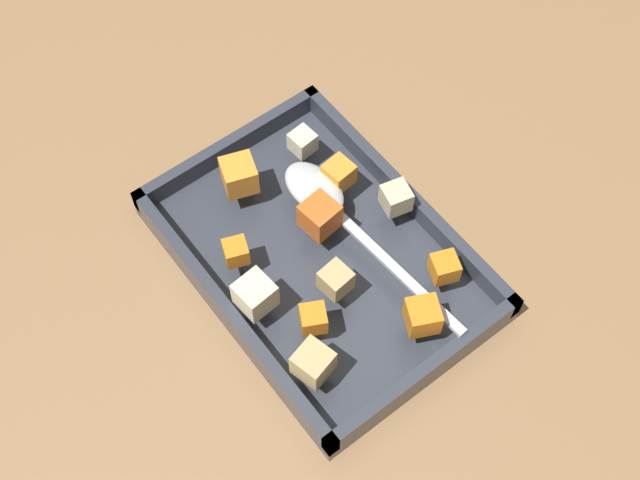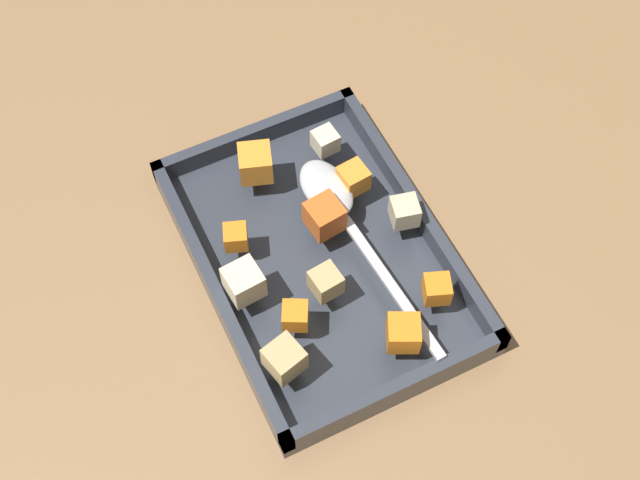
% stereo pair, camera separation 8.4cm
% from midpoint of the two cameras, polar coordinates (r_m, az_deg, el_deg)
% --- Properties ---
extents(ground_plane, '(4.00, 4.00, 0.00)m').
position_cam_midpoint_polar(ground_plane, '(0.89, -3.17, -0.84)').
color(ground_plane, '#936D47').
extents(baking_dish, '(0.34, 0.24, 0.04)m').
position_cam_midpoint_polar(baking_dish, '(0.87, -2.74, -1.50)').
color(baking_dish, '#333842').
rests_on(baking_dish, ground_plane).
extents(carrot_chunk_heap_top, '(0.04, 0.04, 0.03)m').
position_cam_midpoint_polar(carrot_chunk_heap_top, '(0.80, 3.87, -5.34)').
color(carrot_chunk_heap_top, orange).
rests_on(carrot_chunk_heap_top, baking_dish).
extents(carrot_chunk_near_left, '(0.04, 0.04, 0.03)m').
position_cam_midpoint_polar(carrot_chunk_near_left, '(0.88, -8.14, 4.07)').
color(carrot_chunk_near_left, orange).
rests_on(carrot_chunk_near_left, baking_dish).
extents(carrot_chunk_rim_edge, '(0.04, 0.04, 0.03)m').
position_cam_midpoint_polar(carrot_chunk_rim_edge, '(0.85, -2.86, 1.39)').
color(carrot_chunk_rim_edge, orange).
rests_on(carrot_chunk_rim_edge, baking_dish).
extents(carrot_chunk_back_center, '(0.03, 0.03, 0.02)m').
position_cam_midpoint_polar(carrot_chunk_back_center, '(0.83, 5.43, -2.09)').
color(carrot_chunk_back_center, orange).
rests_on(carrot_chunk_back_center, baking_dish).
extents(carrot_chunk_heap_side, '(0.03, 0.03, 0.03)m').
position_cam_midpoint_polar(carrot_chunk_heap_side, '(0.88, -1.49, 4.19)').
color(carrot_chunk_heap_side, orange).
rests_on(carrot_chunk_heap_side, baking_dish).
extents(carrot_chunk_far_left, '(0.03, 0.03, 0.02)m').
position_cam_midpoint_polar(carrot_chunk_far_left, '(0.84, -8.47, -1.03)').
color(carrot_chunk_far_left, orange).
rests_on(carrot_chunk_far_left, baking_dish).
extents(carrot_chunk_corner_nw, '(0.03, 0.03, 0.02)m').
position_cam_midpoint_polar(carrot_chunk_corner_nw, '(0.80, -3.46, -5.52)').
color(carrot_chunk_corner_nw, orange).
rests_on(carrot_chunk_corner_nw, baking_dish).
extents(potato_chunk_corner_ne, '(0.03, 0.03, 0.02)m').
position_cam_midpoint_polar(potato_chunk_corner_ne, '(0.90, -3.84, 6.32)').
color(potato_chunk_corner_ne, beige).
rests_on(potato_chunk_corner_ne, baking_dish).
extents(potato_chunk_front_center, '(0.03, 0.03, 0.03)m').
position_cam_midpoint_polar(potato_chunk_front_center, '(0.82, -1.89, -2.96)').
color(potato_chunk_front_center, tan).
rests_on(potato_chunk_front_center, baking_dish).
extents(potato_chunk_mid_left, '(0.03, 0.03, 0.03)m').
position_cam_midpoint_polar(potato_chunk_mid_left, '(0.86, 2.32, 2.58)').
color(potato_chunk_mid_left, beige).
rests_on(potato_chunk_mid_left, baking_dish).
extents(potato_chunk_near_right, '(0.04, 0.04, 0.03)m').
position_cam_midpoint_polar(potato_chunk_near_right, '(0.81, -7.31, -3.90)').
color(potato_chunk_near_right, beige).
rests_on(potato_chunk_near_right, baking_dish).
extents(potato_chunk_far_right, '(0.04, 0.04, 0.03)m').
position_cam_midpoint_polar(potato_chunk_far_right, '(0.78, -3.57, -8.46)').
color(potato_chunk_far_right, tan).
rests_on(potato_chunk_far_right, baking_dish).
extents(serving_spoon, '(0.25, 0.05, 0.02)m').
position_cam_midpoint_polar(serving_spoon, '(0.87, -2.55, 2.64)').
color(serving_spoon, silver).
rests_on(serving_spoon, baking_dish).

